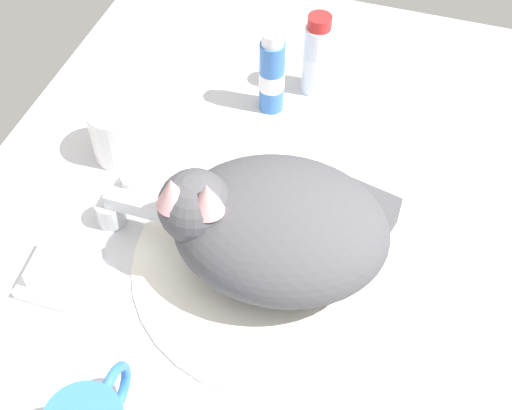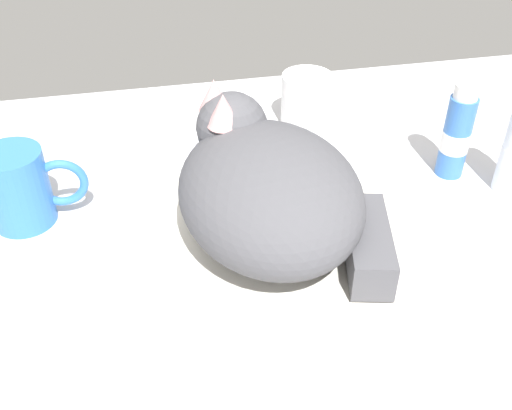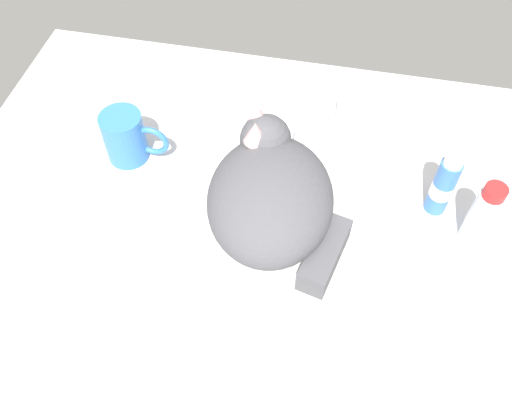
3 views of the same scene
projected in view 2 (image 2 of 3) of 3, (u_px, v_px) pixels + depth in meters
ground_plane at (269, 253)px, 69.55cm from camera, size 110.00×82.50×3.00cm
sink_basin at (269, 241)px, 68.43cm from camera, size 34.14×34.14×0.68cm
faucet at (237, 135)px, 82.61cm from camera, size 14.76×10.42×5.46cm
cat at (269, 188)px, 65.05cm from camera, size 23.69×26.25×14.76cm
coffee_mug at (21, 188)px, 69.17cm from camera, size 11.44×7.16×9.23cm
rinse_cup at (306, 100)px, 87.60cm from camera, size 7.19×7.19×7.62cm
soap_dish at (168, 139)px, 85.29cm from camera, size 9.00×6.40×1.20cm
soap_bar at (167, 128)px, 84.26cm from camera, size 6.68×4.91×2.20cm
toothpaste_bottle at (457, 134)px, 76.11cm from camera, size 3.53×3.53×12.64cm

